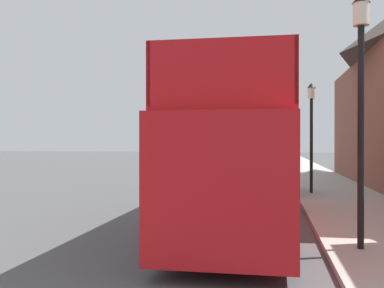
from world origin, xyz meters
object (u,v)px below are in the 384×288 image
object	(u,v)px
parked_car_ahead_of_bus	(268,178)
lamp_post_nearest	(361,74)
lamp_post_second	(311,117)
tour_bus	(240,160)

from	to	relation	value
parked_car_ahead_of_bus	lamp_post_nearest	size ratio (longest dim) A/B	0.79
lamp_post_second	tour_bus	bearing A→B (deg)	-108.36
parked_car_ahead_of_bus	lamp_post_second	xyz separation A→B (m)	(1.79, -0.15, 2.60)
tour_bus	lamp_post_second	world-z (taller)	lamp_post_second
lamp_post_nearest	lamp_post_second	world-z (taller)	lamp_post_nearest
parked_car_ahead_of_bus	lamp_post_nearest	distance (m)	10.59
parked_car_ahead_of_bus	lamp_post_nearest	world-z (taller)	lamp_post_nearest
tour_bus	lamp_post_nearest	bearing A→B (deg)	-42.37
lamp_post_second	parked_car_ahead_of_bus	bearing A→B (deg)	175.19
lamp_post_nearest	tour_bus	bearing A→B (deg)	137.10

